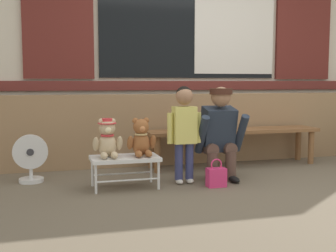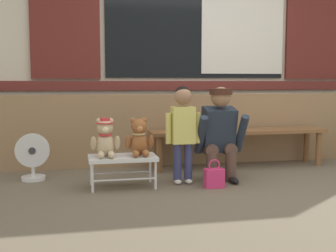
{
  "view_description": "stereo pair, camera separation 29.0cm",
  "coord_description": "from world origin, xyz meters",
  "px_view_note": "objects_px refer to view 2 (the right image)",
  "views": [
    {
      "loc": [
        -1.84,
        -3.63,
        1.0
      ],
      "look_at": [
        -0.65,
        0.59,
        0.55
      ],
      "focal_mm": 46.24,
      "sensor_mm": 36.0,
      "label": 1
    },
    {
      "loc": [
        -1.56,
        -3.7,
        1.0
      ],
      "look_at": [
        -0.65,
        0.59,
        0.55
      ],
      "focal_mm": 46.24,
      "sensor_mm": 36.0,
      "label": 2
    }
  ],
  "objects_px": {
    "small_display_bench": "(123,159)",
    "child_standing": "(183,124)",
    "handbag_on_ground": "(214,177)",
    "wooden_bench_long": "(238,135)",
    "teddy_bear_with_hat": "(105,138)",
    "adult_crouching": "(220,133)",
    "teddy_bear_plain": "(139,138)",
    "floor_fan": "(33,157)"
  },
  "relations": [
    {
      "from": "small_display_bench",
      "to": "child_standing",
      "type": "height_order",
      "value": "child_standing"
    },
    {
      "from": "handbag_on_ground",
      "to": "wooden_bench_long",
      "type": "bearing_deg",
      "value": 57.33
    },
    {
      "from": "small_display_bench",
      "to": "teddy_bear_with_hat",
      "type": "height_order",
      "value": "teddy_bear_with_hat"
    },
    {
      "from": "small_display_bench",
      "to": "adult_crouching",
      "type": "relative_size",
      "value": 0.67
    },
    {
      "from": "teddy_bear_plain",
      "to": "child_standing",
      "type": "relative_size",
      "value": 0.38
    },
    {
      "from": "wooden_bench_long",
      "to": "floor_fan",
      "type": "height_order",
      "value": "floor_fan"
    },
    {
      "from": "child_standing",
      "to": "adult_crouching",
      "type": "xyz_separation_m",
      "value": [
        0.4,
        0.06,
        -0.11
      ]
    },
    {
      "from": "adult_crouching",
      "to": "handbag_on_ground",
      "type": "relative_size",
      "value": 3.49
    },
    {
      "from": "wooden_bench_long",
      "to": "teddy_bear_plain",
      "type": "bearing_deg",
      "value": -150.63
    },
    {
      "from": "teddy_bear_plain",
      "to": "floor_fan",
      "type": "distance_m",
      "value": 1.15
    },
    {
      "from": "child_standing",
      "to": "handbag_on_ground",
      "type": "height_order",
      "value": "child_standing"
    },
    {
      "from": "teddy_bear_plain",
      "to": "teddy_bear_with_hat",
      "type": "bearing_deg",
      "value": 179.87
    },
    {
      "from": "small_display_bench",
      "to": "floor_fan",
      "type": "xyz_separation_m",
      "value": [
        -0.86,
        0.47,
        -0.03
      ]
    },
    {
      "from": "teddy_bear_with_hat",
      "to": "floor_fan",
      "type": "height_order",
      "value": "teddy_bear_with_hat"
    },
    {
      "from": "teddy_bear_with_hat",
      "to": "child_standing",
      "type": "distance_m",
      "value": 0.77
    },
    {
      "from": "teddy_bear_plain",
      "to": "adult_crouching",
      "type": "height_order",
      "value": "adult_crouching"
    },
    {
      "from": "wooden_bench_long",
      "to": "handbag_on_ground",
      "type": "relative_size",
      "value": 7.72
    },
    {
      "from": "child_standing",
      "to": "wooden_bench_long",
      "type": "bearing_deg",
      "value": 39.57
    },
    {
      "from": "wooden_bench_long",
      "to": "teddy_bear_with_hat",
      "type": "xyz_separation_m",
      "value": [
        -1.59,
        -0.72,
        0.1
      ]
    },
    {
      "from": "child_standing",
      "to": "adult_crouching",
      "type": "relative_size",
      "value": 1.01
    },
    {
      "from": "wooden_bench_long",
      "to": "small_display_bench",
      "type": "relative_size",
      "value": 3.28
    },
    {
      "from": "adult_crouching",
      "to": "child_standing",
      "type": "bearing_deg",
      "value": -171.0
    },
    {
      "from": "floor_fan",
      "to": "adult_crouching",
      "type": "bearing_deg",
      "value": -11.6
    },
    {
      "from": "small_display_bench",
      "to": "teddy_bear_plain",
      "type": "xyz_separation_m",
      "value": [
        0.16,
        0.0,
        0.2
      ]
    },
    {
      "from": "small_display_bench",
      "to": "handbag_on_ground",
      "type": "bearing_deg",
      "value": -13.12
    },
    {
      "from": "wooden_bench_long",
      "to": "handbag_on_ground",
      "type": "bearing_deg",
      "value": -122.67
    },
    {
      "from": "child_standing",
      "to": "floor_fan",
      "type": "bearing_deg",
      "value": 163.03
    },
    {
      "from": "wooden_bench_long",
      "to": "adult_crouching",
      "type": "distance_m",
      "value": 0.77
    },
    {
      "from": "handbag_on_ground",
      "to": "teddy_bear_with_hat",
      "type": "bearing_deg",
      "value": 168.79
    },
    {
      "from": "teddy_bear_with_hat",
      "to": "handbag_on_ground",
      "type": "height_order",
      "value": "teddy_bear_with_hat"
    },
    {
      "from": "teddy_bear_with_hat",
      "to": "adult_crouching",
      "type": "bearing_deg",
      "value": 4.3
    },
    {
      "from": "small_display_bench",
      "to": "floor_fan",
      "type": "bearing_deg",
      "value": 151.4
    },
    {
      "from": "small_display_bench",
      "to": "teddy_bear_plain",
      "type": "bearing_deg",
      "value": 0.51
    },
    {
      "from": "wooden_bench_long",
      "to": "handbag_on_ground",
      "type": "height_order",
      "value": "wooden_bench_long"
    },
    {
      "from": "wooden_bench_long",
      "to": "small_display_bench",
      "type": "bearing_deg",
      "value": -153.39
    },
    {
      "from": "wooden_bench_long",
      "to": "teddy_bear_plain",
      "type": "distance_m",
      "value": 1.46
    },
    {
      "from": "teddy_bear_plain",
      "to": "adult_crouching",
      "type": "relative_size",
      "value": 0.38
    },
    {
      "from": "child_standing",
      "to": "adult_crouching",
      "type": "distance_m",
      "value": 0.42
    },
    {
      "from": "wooden_bench_long",
      "to": "adult_crouching",
      "type": "bearing_deg",
      "value": -124.78
    },
    {
      "from": "teddy_bear_with_hat",
      "to": "child_standing",
      "type": "bearing_deg",
      "value": 1.77
    },
    {
      "from": "child_standing",
      "to": "handbag_on_ground",
      "type": "distance_m",
      "value": 0.6
    },
    {
      "from": "child_standing",
      "to": "teddy_bear_with_hat",
      "type": "bearing_deg",
      "value": -178.23
    }
  ]
}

